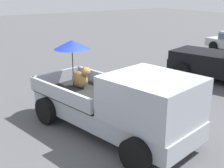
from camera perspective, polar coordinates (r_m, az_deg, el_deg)
The scene contains 2 objects.
ground_plane at distance 8.50m, azimuth -0.23°, elevation -9.08°, with size 80.00×80.00×0.00m, color #4C4C4F.
pickup_truck_main at distance 7.85m, azimuth 1.96°, elevation -3.75°, with size 5.31×3.01×2.36m.
Camera 1 is at (6.26, -4.25, 3.88)m, focal length 47.13 mm.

